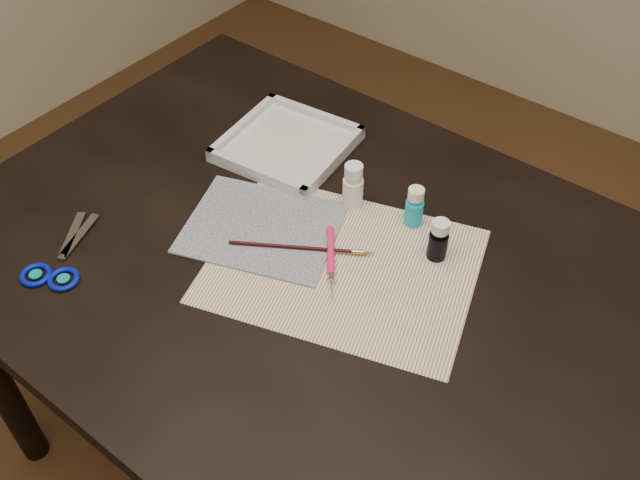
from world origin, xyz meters
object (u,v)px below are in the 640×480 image
Objects in this scene: scissors at (62,249)px; canvas at (262,228)px; paper at (342,265)px; paint_bottle_cyan at (414,207)px; paint_bottle_white at (353,186)px; palette_tray at (287,144)px; paint_bottle_navy at (439,240)px.

canvas is at bearing -76.80° from scissors.
paint_bottle_cyan reaches higher than paper.
canvas is at bearing -120.50° from paint_bottle_white.
paper is at bearing -34.19° from palette_tray.
scissors reaches higher than paper.
paint_bottle_navy is (0.28, 0.13, 0.04)m from canvas.
paint_bottle_white reaches higher than palette_tray.
paint_bottle_cyan is (0.20, 0.18, 0.04)m from canvas.
canvas is 0.18m from paint_bottle_white.
paint_bottle_white is at bearing 119.69° from paper.
scissors reaches higher than canvas.
paint_bottle_cyan is at bearing 76.81° from paper.
paint_bottle_cyan is 0.31m from palette_tray.
paper is at bearing 5.78° from canvas.
paint_bottle_white is 1.15× the size of paint_bottle_cyan.
canvas is 1.15× the size of palette_tray.
palette_tray is (0.13, 0.45, 0.01)m from scissors.
paint_bottle_cyan is (0.11, 0.03, -0.01)m from paint_bottle_white.
paint_bottle_cyan is 0.61m from scissors.
paint_bottle_white is 0.40× the size of palette_tray.
paper is 0.16m from paint_bottle_white.
palette_tray is (-0.20, 0.05, -0.03)m from paint_bottle_white.
paint_bottle_cyan is at bearing 41.08° from canvas.
canvas is 3.25× the size of paint_bottle_navy.
canvas is 1.30× the size of scissors.
paint_bottle_navy is at bearing -30.84° from paint_bottle_cyan.
scissors is (-0.40, -0.27, 0.00)m from paper.
paint_bottle_cyan is at bearing 12.85° from paint_bottle_white.
paint_bottle_white reaches higher than paper.
paint_bottle_cyan is at bearing -4.85° from palette_tray.
palette_tray is (-0.39, 0.07, -0.03)m from paint_bottle_navy.
scissors is (-0.23, -0.25, 0.00)m from canvas.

